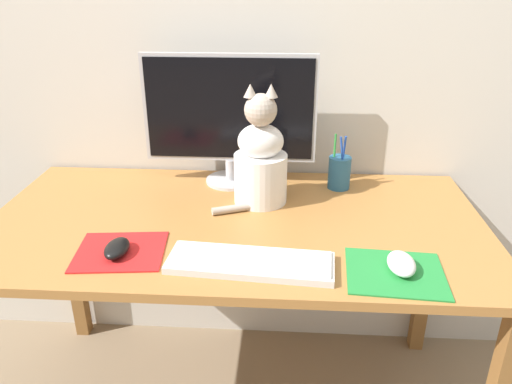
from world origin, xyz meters
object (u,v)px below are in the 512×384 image
(keyboard, at_px, (250,262))
(pen_cup, at_px, (339,172))
(monitor, at_px, (230,115))
(cat, at_px, (260,160))
(computer_mouse_right, at_px, (401,264))
(computer_mouse_left, at_px, (117,248))

(keyboard, distance_m, pen_cup, 0.56)
(monitor, height_order, cat, monitor)
(monitor, relative_size, computer_mouse_right, 5.19)
(monitor, distance_m, computer_mouse_left, 0.59)
(cat, bearing_deg, pen_cup, 24.10)
(computer_mouse_left, distance_m, computer_mouse_right, 0.70)
(keyboard, height_order, computer_mouse_right, computer_mouse_right)
(computer_mouse_left, bearing_deg, monitor, 64.61)
(computer_mouse_right, xyz_separation_m, pen_cup, (-0.11, 0.50, 0.03))
(monitor, bearing_deg, cat, -54.34)
(keyboard, relative_size, pen_cup, 2.26)
(pen_cup, bearing_deg, keyboard, -117.28)
(monitor, xyz_separation_m, keyboard, (0.10, -0.52, -0.22))
(monitor, relative_size, cat, 1.52)
(keyboard, relative_size, computer_mouse_right, 3.84)
(computer_mouse_left, height_order, computer_mouse_right, computer_mouse_right)
(computer_mouse_left, distance_m, cat, 0.50)
(keyboard, xyz_separation_m, computer_mouse_right, (0.36, 0.00, 0.01))
(keyboard, distance_m, cat, 0.39)
(monitor, height_order, keyboard, monitor)
(monitor, distance_m, pen_cup, 0.40)
(monitor, relative_size, pen_cup, 3.06)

